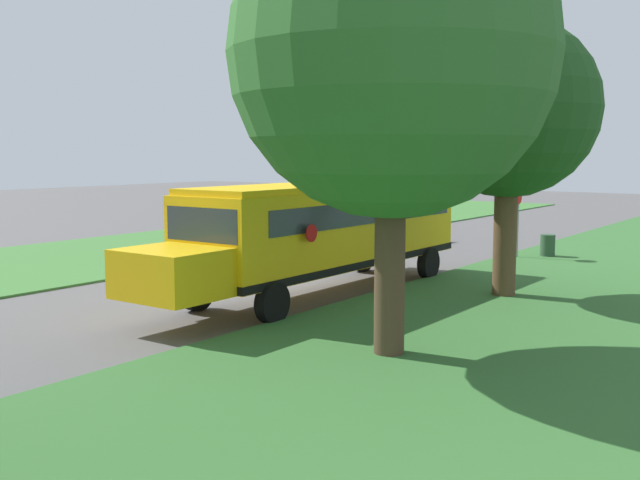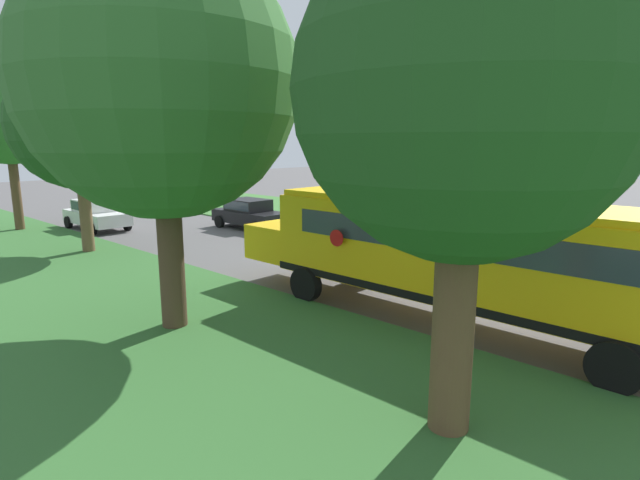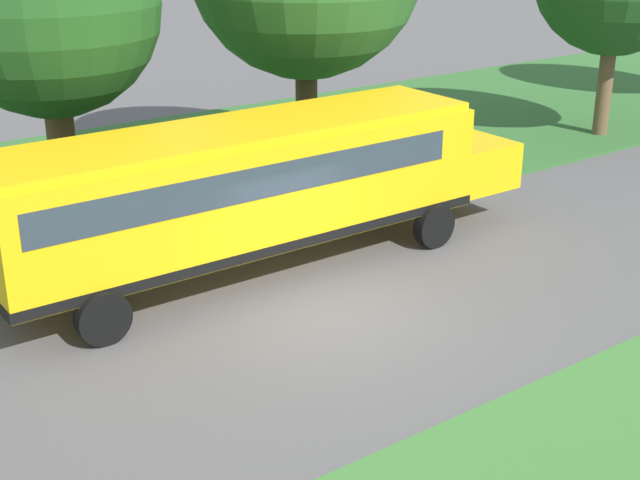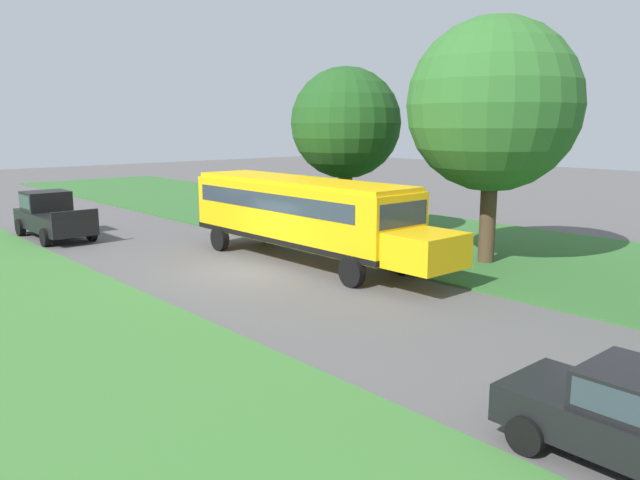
% 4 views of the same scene
% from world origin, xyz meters
% --- Properties ---
extents(ground_plane, '(120.00, 120.00, 0.00)m').
position_xyz_m(ground_plane, '(0.00, 0.00, 0.00)').
color(ground_plane, '#565454').
extents(grass_verge, '(12.00, 80.00, 0.08)m').
position_xyz_m(grass_verge, '(-10.00, 0.00, 0.04)').
color(grass_verge, '#33662D').
rests_on(grass_verge, ground).
extents(grass_far_side, '(10.00, 80.00, 0.07)m').
position_xyz_m(grass_far_side, '(9.00, 0.00, 0.04)').
color(grass_far_side, '#3D7533').
rests_on(grass_far_side, ground).
extents(school_bus, '(2.84, 12.42, 3.16)m').
position_xyz_m(school_bus, '(-2.72, 0.07, 1.92)').
color(school_bus, yellow).
rests_on(school_bus, ground).
extents(pickup_truck, '(2.28, 5.40, 2.10)m').
position_xyz_m(pickup_truck, '(2.70, -11.63, 1.07)').
color(pickup_truck, black).
rests_on(pickup_truck, ground).
extents(oak_tree_beside_bus, '(4.90, 4.90, 7.69)m').
position_xyz_m(oak_tree_beside_bus, '(-7.06, -2.27, 5.16)').
color(oak_tree_beside_bus, brown).
rests_on(oak_tree_beside_bus, ground).
extents(oak_tree_roadside_mid, '(6.28, 6.28, 9.02)m').
position_xyz_m(oak_tree_roadside_mid, '(-7.73, 4.77, 5.93)').
color(oak_tree_roadside_mid, '#4C3826').
rests_on(oak_tree_roadside_mid, ground).
extents(stop_sign, '(0.08, 0.68, 2.74)m').
position_xyz_m(stop_sign, '(-4.60, -9.88, 1.74)').
color(stop_sign, gray).
rests_on(stop_sign, ground).
extents(trash_bin, '(0.56, 0.56, 0.90)m').
position_xyz_m(trash_bin, '(-5.46, -10.81, 0.45)').
color(trash_bin, '#2D4C33').
rests_on(trash_bin, ground).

